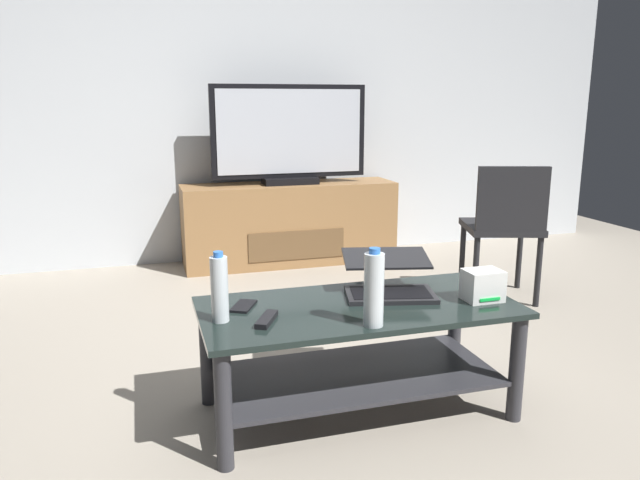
# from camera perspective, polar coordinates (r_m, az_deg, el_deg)

# --- Properties ---
(ground_plane) EXTENTS (7.68, 7.68, 0.00)m
(ground_plane) POSITION_cam_1_polar(r_m,az_deg,el_deg) (2.74, 1.72, -13.78)
(ground_plane) COLOR #9E9384
(back_wall) EXTENTS (6.40, 0.12, 2.80)m
(back_wall) POSITION_cam_1_polar(r_m,az_deg,el_deg) (4.83, -7.74, 14.86)
(back_wall) COLOR silver
(back_wall) RESTS_ON ground
(coffee_table) EXTENTS (1.24, 0.58, 0.45)m
(coffee_table) POSITION_cam_1_polar(r_m,az_deg,el_deg) (2.43, 3.61, -9.29)
(coffee_table) COLOR black
(coffee_table) RESTS_ON ground
(media_cabinet) EXTENTS (1.62, 0.42, 0.62)m
(media_cabinet) POSITION_cam_1_polar(r_m,az_deg,el_deg) (4.67, -2.86, 1.57)
(media_cabinet) COLOR olive
(media_cabinet) RESTS_ON ground
(television) EXTENTS (1.17, 0.20, 0.73)m
(television) POSITION_cam_1_polar(r_m,az_deg,el_deg) (4.57, -2.88, 9.71)
(television) COLOR black
(television) RESTS_ON media_cabinet
(dining_chair) EXTENTS (0.55, 0.55, 0.86)m
(dining_chair) POSITION_cam_1_polar(r_m,az_deg,el_deg) (3.89, 17.02, 1.56)
(dining_chair) COLOR black
(dining_chair) RESTS_ON ground
(laptop) EXTENTS (0.43, 0.43, 0.15)m
(laptop) POSITION_cam_1_polar(r_m,az_deg,el_deg) (2.52, 6.47, -3.71)
(laptop) COLOR black
(laptop) RESTS_ON coffee_table
(router_box) EXTENTS (0.15, 0.12, 0.12)m
(router_box) POSITION_cam_1_polar(r_m,az_deg,el_deg) (2.50, 15.09, -4.14)
(router_box) COLOR white
(router_box) RESTS_ON coffee_table
(water_bottle_near) EXTENTS (0.07, 0.07, 0.28)m
(water_bottle_near) POSITION_cam_1_polar(r_m,az_deg,el_deg) (2.13, 5.10, -4.63)
(water_bottle_near) COLOR silver
(water_bottle_near) RESTS_ON coffee_table
(water_bottle_far) EXTENTS (0.06, 0.06, 0.26)m
(water_bottle_far) POSITION_cam_1_polar(r_m,az_deg,el_deg) (2.20, -9.46, -4.54)
(water_bottle_far) COLOR silver
(water_bottle_far) RESTS_ON coffee_table
(cell_phone) EXTENTS (0.13, 0.16, 0.01)m
(cell_phone) POSITION_cam_1_polar(r_m,az_deg,el_deg) (2.37, -7.23, -6.20)
(cell_phone) COLOR black
(cell_phone) RESTS_ON coffee_table
(tv_remote) EXTENTS (0.11, 0.16, 0.02)m
(tv_remote) POSITION_cam_1_polar(r_m,az_deg,el_deg) (2.20, -5.05, -7.46)
(tv_remote) COLOR black
(tv_remote) RESTS_ON coffee_table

